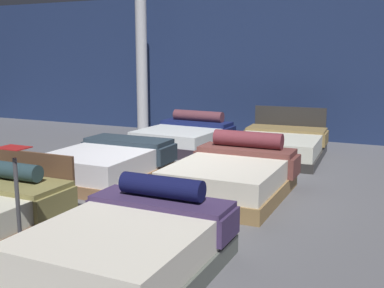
{
  "coord_description": "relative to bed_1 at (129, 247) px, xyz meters",
  "views": [
    {
      "loc": [
        3.29,
        -6.24,
        2.0
      ],
      "look_at": [
        0.25,
        0.38,
        0.62
      ],
      "focal_mm": 43.92,
      "sensor_mm": 36.0,
      "label": 1
    }
  ],
  "objects": [
    {
      "name": "bed_2",
      "position": [
        -2.11,
        2.72,
        -0.0
      ],
      "size": [
        1.59,
        2.03,
        0.59
      ],
      "rotation": [
        0.0,
        0.0,
        -0.0
      ],
      "color": "#906946",
      "rests_on": "ground_plane"
    },
    {
      "name": "bed_3",
      "position": [
        0.01,
        2.75,
        0.01
      ],
      "size": [
        1.6,
        2.04,
        0.84
      ],
      "rotation": [
        0.0,
        0.0,
        -0.0
      ],
      "color": "olive",
      "rests_on": "ground_plane"
    },
    {
      "name": "support_pillar",
      "position": [
        -3.91,
        6.88,
        1.48
      ],
      "size": [
        0.28,
        0.28,
        3.5
      ],
      "primitive_type": "cylinder",
      "color": "silver",
      "rests_on": "ground_plane"
    },
    {
      "name": "ground_plane",
      "position": [
        -1.07,
        2.8,
        -0.28
      ],
      "size": [
        18.0,
        18.0,
        0.02
      ],
      "primitive_type": "cube",
      "color": "#5B5B60"
    },
    {
      "name": "bed_5",
      "position": [
        0.01,
        5.55,
        -0.03
      ],
      "size": [
        1.74,
        2.21,
        0.91
      ],
      "rotation": [
        0.0,
        0.0,
        0.05
      ],
      "color": "#2E2C2B",
      "rests_on": "ground_plane"
    },
    {
      "name": "bed_4",
      "position": [
        -2.1,
        5.57,
        -0.01
      ],
      "size": [
        1.77,
        2.0,
        0.76
      ],
      "rotation": [
        0.0,
        0.0,
        -0.06
      ],
      "color": "#2E2731",
      "rests_on": "ground_plane"
    },
    {
      "name": "bed_1",
      "position": [
        0.0,
        0.0,
        0.0
      ],
      "size": [
        1.54,
        1.91,
        0.79
      ],
      "rotation": [
        0.0,
        0.0,
        -0.01
      ],
      "color": "#545A52",
      "rests_on": "ground_plane"
    },
    {
      "name": "price_sign",
      "position": [
        -1.07,
        -0.25,
        0.19
      ],
      "size": [
        0.28,
        0.24,
        1.16
      ],
      "color": "#3F3F44",
      "rests_on": "ground_plane"
    },
    {
      "name": "showroom_back_wall",
      "position": [
        -1.07,
        7.77,
        1.48
      ],
      "size": [
        18.0,
        0.06,
        3.5
      ],
      "primitive_type": "cube",
      "color": "navy",
      "rests_on": "ground_plane"
    }
  ]
}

